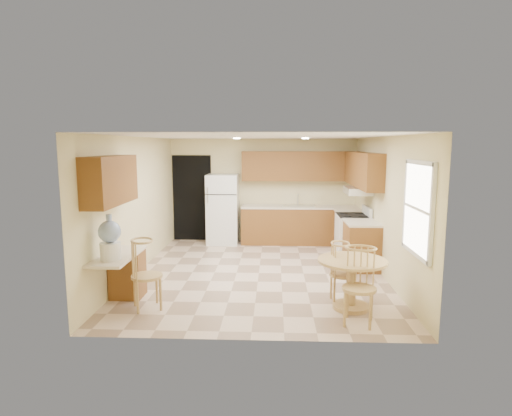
{
  "coord_description": "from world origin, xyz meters",
  "views": [
    {
      "loc": [
        0.28,
        -7.65,
        2.36
      ],
      "look_at": [
        -0.07,
        0.3,
        1.17
      ],
      "focal_mm": 30.0,
      "sensor_mm": 36.0,
      "label": 1
    }
  ],
  "objects_px": {
    "stove": "(353,236)",
    "dining_table": "(352,277)",
    "refrigerator": "(223,209)",
    "chair_table_b": "(361,281)",
    "chair_table_a": "(344,268)",
    "chair_desk": "(145,269)",
    "water_crock": "(110,239)"
  },
  "relations": [
    {
      "from": "chair_desk",
      "to": "water_crock",
      "type": "bearing_deg",
      "value": -106.76
    },
    {
      "from": "chair_desk",
      "to": "refrigerator",
      "type": "bearing_deg",
      "value": 147.06
    },
    {
      "from": "chair_desk",
      "to": "stove",
      "type": "bearing_deg",
      "value": 106.42
    },
    {
      "from": "stove",
      "to": "dining_table",
      "type": "xyz_separation_m",
      "value": [
        -0.52,
        -2.85,
        0.01
      ]
    },
    {
      "from": "stove",
      "to": "chair_table_a",
      "type": "distance_m",
      "value": 2.75
    },
    {
      "from": "refrigerator",
      "to": "chair_table_b",
      "type": "xyz_separation_m",
      "value": [
        2.35,
        -4.7,
        -0.21
      ]
    },
    {
      "from": "stove",
      "to": "water_crock",
      "type": "relative_size",
      "value": 1.71
    },
    {
      "from": "stove",
      "to": "chair_table_a",
      "type": "height_order",
      "value": "stove"
    },
    {
      "from": "refrigerator",
      "to": "chair_table_a",
      "type": "bearing_deg",
      "value": -59.92
    },
    {
      "from": "chair_table_a",
      "to": "water_crock",
      "type": "height_order",
      "value": "water_crock"
    },
    {
      "from": "dining_table",
      "to": "water_crock",
      "type": "distance_m",
      "value": 3.46
    },
    {
      "from": "chair_table_a",
      "to": "chair_table_b",
      "type": "distance_m",
      "value": 0.8
    },
    {
      "from": "chair_desk",
      "to": "chair_table_b",
      "type": "bearing_deg",
      "value": 57.02
    },
    {
      "from": "stove",
      "to": "water_crock",
      "type": "xyz_separation_m",
      "value": [
        -3.92,
        -3.13,
        0.59
      ]
    },
    {
      "from": "dining_table",
      "to": "chair_desk",
      "type": "relative_size",
      "value": 0.98
    },
    {
      "from": "dining_table",
      "to": "chair_table_a",
      "type": "height_order",
      "value": "chair_table_a"
    },
    {
      "from": "refrigerator",
      "to": "stove",
      "type": "relative_size",
      "value": 1.52
    },
    {
      "from": "chair_table_b",
      "to": "dining_table",
      "type": "bearing_deg",
      "value": -75.03
    },
    {
      "from": "chair_table_b",
      "to": "chair_desk",
      "type": "relative_size",
      "value": 1.01
    },
    {
      "from": "refrigerator",
      "to": "chair_table_a",
      "type": "xyz_separation_m",
      "value": [
        2.26,
        -3.9,
        -0.28
      ]
    },
    {
      "from": "chair_table_a",
      "to": "chair_desk",
      "type": "distance_m",
      "value": 2.89
    },
    {
      "from": "stove",
      "to": "chair_table_b",
      "type": "relative_size",
      "value": 1.07
    },
    {
      "from": "dining_table",
      "to": "chair_table_a",
      "type": "bearing_deg",
      "value": 119.02
    },
    {
      "from": "chair_table_b",
      "to": "chair_desk",
      "type": "bearing_deg",
      "value": 6.95
    },
    {
      "from": "refrigerator",
      "to": "dining_table",
      "type": "xyz_separation_m",
      "value": [
        2.35,
        -4.07,
        -0.35
      ]
    },
    {
      "from": "refrigerator",
      "to": "stove",
      "type": "bearing_deg",
      "value": -22.99
    },
    {
      "from": "refrigerator",
      "to": "chair_table_a",
      "type": "height_order",
      "value": "refrigerator"
    },
    {
      "from": "stove",
      "to": "chair_table_b",
      "type": "distance_m",
      "value": 3.52
    },
    {
      "from": "stove",
      "to": "chair_table_a",
      "type": "xyz_separation_m",
      "value": [
        -0.62,
        -2.68,
        0.08
      ]
    },
    {
      "from": "chair_table_b",
      "to": "chair_desk",
      "type": "height_order",
      "value": "chair_table_b"
    },
    {
      "from": "refrigerator",
      "to": "chair_table_b",
      "type": "bearing_deg",
      "value": -63.42
    },
    {
      "from": "chair_table_b",
      "to": "refrigerator",
      "type": "bearing_deg",
      "value": -48.45
    }
  ]
}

